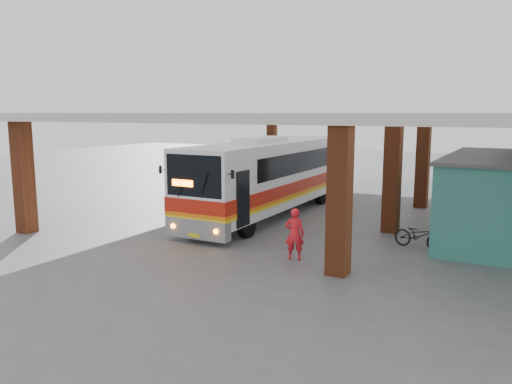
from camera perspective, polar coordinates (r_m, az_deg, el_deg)
The scene contains 7 objects.
ground at distance 18.69m, azimuth 3.76°, elevation -5.40°, with size 90.00×90.00×0.00m, color #515154.
brick_columns at distance 22.42m, azimuth 12.64°, elevation 2.47°, with size 20.10×21.60×4.35m.
canopy_roof at distance 23.98m, azimuth 11.72°, elevation 8.49°, with size 21.00×23.00×0.30m, color beige.
coach_bus at distance 22.83m, azimuth 1.71°, elevation 1.83°, with size 2.83×12.43×3.60m.
motorcycle at distance 18.15m, azimuth 18.12°, elevation -4.73°, with size 0.63×1.80×0.95m, color black.
pedestrian at distance 15.97m, azimuth 4.43°, elevation -4.80°, with size 0.61×0.40×1.68m, color red.
red_chair at distance 24.12m, azimuth 20.65°, elevation -1.69°, with size 0.54×0.54×0.88m.
Camera 1 is at (7.72, -16.37, 4.65)m, focal length 35.00 mm.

